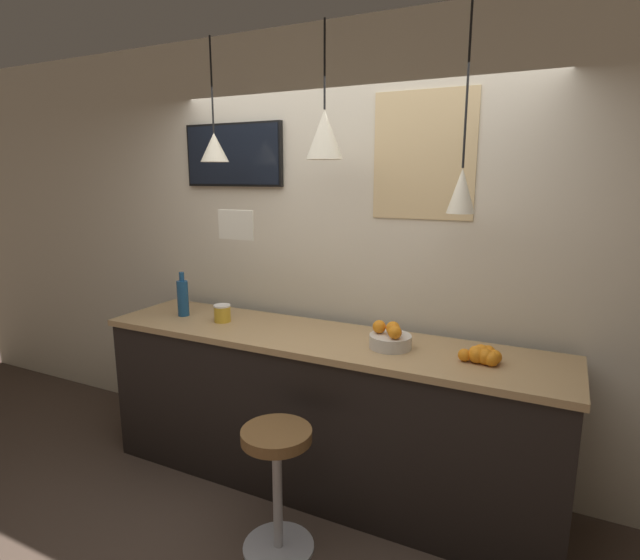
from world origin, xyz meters
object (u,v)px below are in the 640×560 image
mounted_tv (233,155)px  spread_jar (222,313)px  fruit_bowl (390,338)px  bar_stool (277,468)px  juice_bottle (183,297)px

mounted_tv → spread_jar: bearing=-68.9°
fruit_bowl → mounted_tv: mounted_tv is taller
bar_stool → mounted_tv: 2.12m
bar_stool → mounted_tv: (-0.93, 1.00, 1.62)m
bar_stool → spread_jar: bearing=142.0°
mounted_tv → juice_bottle: bearing=-115.1°
fruit_bowl → mounted_tv: 1.73m
mounted_tv → fruit_bowl: bearing=-16.6°
juice_bottle → mounted_tv: bearing=64.9°
bar_stool → mounted_tv: size_ratio=0.87×
fruit_bowl → spread_jar: size_ratio=2.06×
fruit_bowl → juice_bottle: bearing=179.9°
spread_jar → fruit_bowl: bearing=-0.2°
bar_stool → fruit_bowl: 0.92m
bar_stool → spread_jar: 1.15m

